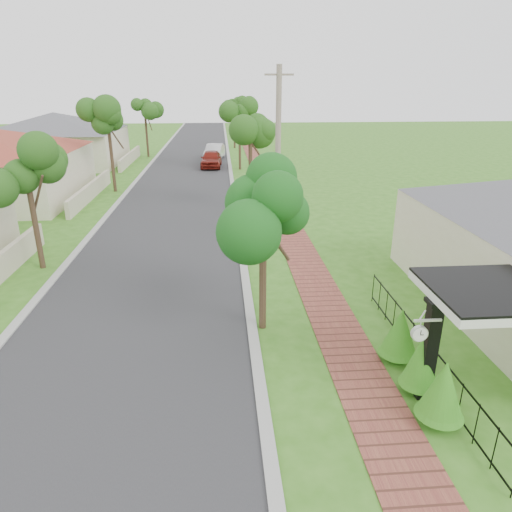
{
  "coord_description": "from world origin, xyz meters",
  "views": [
    {
      "loc": [
        -0.17,
        -9.79,
        7.03
      ],
      "look_at": [
        0.95,
        4.72,
        1.5
      ],
      "focal_mm": 32.0,
      "sensor_mm": 36.0,
      "label": 1
    }
  ],
  "objects_px": {
    "parked_car_red": "(211,159)",
    "utility_pole": "(278,159)",
    "porch_post": "(429,354)",
    "station_clock": "(420,332)",
    "parked_car_white": "(214,152)",
    "near_tree": "(263,210)"
  },
  "relations": [
    {
      "from": "parked_car_white",
      "to": "near_tree",
      "type": "distance_m",
      "value": 33.43
    },
    {
      "from": "station_clock",
      "to": "near_tree",
      "type": "bearing_deg",
      "value": 128.37
    },
    {
      "from": "porch_post",
      "to": "parked_car_red",
      "type": "bearing_deg",
      "value": 99.78
    },
    {
      "from": "porch_post",
      "to": "station_clock",
      "type": "distance_m",
      "value": 1.04
    },
    {
      "from": "parked_car_white",
      "to": "parked_car_red",
      "type": "bearing_deg",
      "value": -84.87
    },
    {
      "from": "parked_car_red",
      "to": "near_tree",
      "type": "height_order",
      "value": "near_tree"
    },
    {
      "from": "parked_car_red",
      "to": "station_clock",
      "type": "height_order",
      "value": "station_clock"
    },
    {
      "from": "near_tree",
      "to": "station_clock",
      "type": "xyz_separation_m",
      "value": [
        3.09,
        -3.9,
        -1.77
      ]
    },
    {
      "from": "near_tree",
      "to": "station_clock",
      "type": "distance_m",
      "value": 5.28
    },
    {
      "from": "parked_car_red",
      "to": "near_tree",
      "type": "distance_m",
      "value": 28.93
    },
    {
      "from": "parked_car_white",
      "to": "porch_post",
      "type": "bearing_deg",
      "value": -73.5
    },
    {
      "from": "parked_car_red",
      "to": "parked_car_white",
      "type": "distance_m",
      "value": 4.55
    },
    {
      "from": "parked_car_white",
      "to": "utility_pole",
      "type": "bearing_deg",
      "value": -74.95
    },
    {
      "from": "parked_car_red",
      "to": "utility_pole",
      "type": "height_order",
      "value": "utility_pole"
    },
    {
      "from": "near_tree",
      "to": "station_clock",
      "type": "relative_size",
      "value": 7.3
    },
    {
      "from": "porch_post",
      "to": "utility_pole",
      "type": "distance_m",
      "value": 11.58
    },
    {
      "from": "parked_car_red",
      "to": "utility_pole",
      "type": "bearing_deg",
      "value": -78.28
    },
    {
      "from": "near_tree",
      "to": "utility_pole",
      "type": "height_order",
      "value": "utility_pole"
    },
    {
      "from": "parked_car_red",
      "to": "station_clock",
      "type": "xyz_separation_m",
      "value": [
        5.06,
        -32.61,
        1.22
      ]
    },
    {
      "from": "utility_pole",
      "to": "station_clock",
      "type": "xyz_separation_m",
      "value": [
        1.76,
        -11.4,
        -1.99
      ]
    },
    {
      "from": "porch_post",
      "to": "parked_car_red",
      "type": "relative_size",
      "value": 0.59
    },
    {
      "from": "near_tree",
      "to": "porch_post",
      "type": "bearing_deg",
      "value": -44.39
    }
  ]
}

